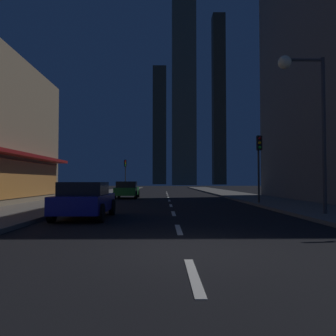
{
  "coord_description": "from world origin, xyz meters",
  "views": [
    {
      "loc": [
        -0.48,
        -7.5,
        1.49
      ],
      "look_at": [
        0.0,
        25.66,
        2.73
      ],
      "focal_mm": 37.17,
      "sensor_mm": 36.0,
      "label": 1
    }
  ],
  "objects_px": {
    "car_parked_far": "(127,190)",
    "street_lamp_right": "(304,95)",
    "car_parked_near": "(85,200)",
    "fire_hydrant_far_left": "(95,194)",
    "traffic_light_near_right": "(259,154)",
    "traffic_light_far_left": "(125,168)"
  },
  "relations": [
    {
      "from": "car_parked_near",
      "to": "fire_hydrant_far_left",
      "type": "xyz_separation_m",
      "value": [
        -2.3,
        14.03,
        -0.29
      ]
    },
    {
      "from": "traffic_light_near_right",
      "to": "traffic_light_far_left",
      "type": "xyz_separation_m",
      "value": [
        -11.0,
        24.83,
        0.0
      ]
    },
    {
      "from": "car_parked_far",
      "to": "traffic_light_near_right",
      "type": "height_order",
      "value": "traffic_light_near_right"
    },
    {
      "from": "car_parked_far",
      "to": "traffic_light_near_right",
      "type": "bearing_deg",
      "value": -43.61
    },
    {
      "from": "car_parked_far",
      "to": "street_lamp_right",
      "type": "relative_size",
      "value": 0.64
    },
    {
      "from": "traffic_light_far_left",
      "to": "fire_hydrant_far_left",
      "type": "bearing_deg",
      "value": -91.25
    },
    {
      "from": "traffic_light_near_right",
      "to": "car_parked_near",
      "type": "bearing_deg",
      "value": -140.35
    },
    {
      "from": "fire_hydrant_far_left",
      "to": "car_parked_far",
      "type": "bearing_deg",
      "value": 43.46
    },
    {
      "from": "car_parked_near",
      "to": "traffic_light_near_right",
      "type": "distance_m",
      "value": 12.07
    },
    {
      "from": "car_parked_far",
      "to": "car_parked_near",
      "type": "bearing_deg",
      "value": -90.0
    },
    {
      "from": "car_parked_far",
      "to": "fire_hydrant_far_left",
      "type": "bearing_deg",
      "value": -136.54
    },
    {
      "from": "street_lamp_right",
      "to": "fire_hydrant_far_left",
      "type": "bearing_deg",
      "value": 129.46
    },
    {
      "from": "car_parked_far",
      "to": "traffic_light_far_left",
      "type": "bearing_deg",
      "value": 96.7
    },
    {
      "from": "street_lamp_right",
      "to": "traffic_light_far_left",
      "type": "bearing_deg",
      "value": 108.75
    },
    {
      "from": "car_parked_near",
      "to": "street_lamp_right",
      "type": "height_order",
      "value": "street_lamp_right"
    },
    {
      "from": "car_parked_far",
      "to": "traffic_light_far_left",
      "type": "relative_size",
      "value": 1.01
    },
    {
      "from": "fire_hydrant_far_left",
      "to": "car_parked_near",
      "type": "bearing_deg",
      "value": -80.69
    },
    {
      "from": "car_parked_near",
      "to": "traffic_light_near_right",
      "type": "height_order",
      "value": "traffic_light_near_right"
    },
    {
      "from": "fire_hydrant_far_left",
      "to": "traffic_light_near_right",
      "type": "distance_m",
      "value": 13.4
    },
    {
      "from": "car_parked_near",
      "to": "fire_hydrant_far_left",
      "type": "bearing_deg",
      "value": 99.31
    },
    {
      "from": "car_parked_near",
      "to": "traffic_light_far_left",
      "type": "bearing_deg",
      "value": 93.36
    },
    {
      "from": "fire_hydrant_far_left",
      "to": "street_lamp_right",
      "type": "xyz_separation_m",
      "value": [
        11.28,
        -13.7,
        4.61
      ]
    }
  ]
}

